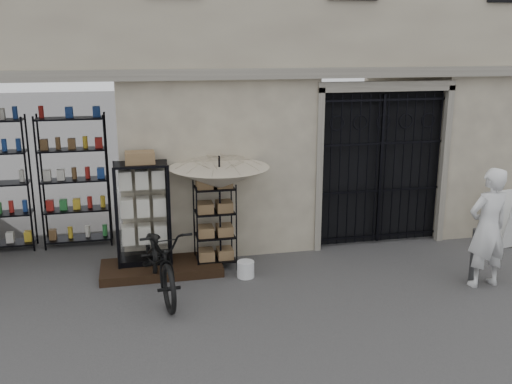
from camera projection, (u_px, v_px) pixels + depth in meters
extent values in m
plane|color=black|center=(327.00, 298.00, 8.66)|extent=(80.00, 80.00, 0.00)
cube|color=#B3A78D|center=(267.00, 4.00, 11.29)|extent=(14.00, 4.00, 9.00)
cube|color=black|center=(33.00, 176.00, 9.97)|extent=(3.00, 1.70, 3.00)
cube|color=black|center=(35.00, 183.00, 10.50)|extent=(2.70, 0.50, 2.50)
cube|color=black|center=(377.00, 165.00, 10.80)|extent=(2.50, 0.06, 3.00)
cube|color=black|center=(381.00, 170.00, 10.66)|extent=(0.05, 0.05, 2.80)
cube|color=black|center=(161.00, 268.00, 9.60)|extent=(2.00, 0.90, 0.15)
cube|color=black|center=(145.00, 258.00, 9.70)|extent=(0.97, 0.77, 0.09)
cube|color=silver|center=(138.00, 218.00, 9.24)|extent=(0.76, 0.27, 1.59)
cube|color=silver|center=(143.00, 219.00, 9.52)|extent=(0.80, 0.59, 1.32)
cube|color=olive|center=(140.00, 160.00, 9.27)|extent=(0.56, 0.49, 0.19)
cube|color=black|center=(215.00, 225.00, 9.68)|extent=(0.74, 0.59, 1.50)
cube|color=olive|center=(215.00, 228.00, 9.69)|extent=(0.63, 0.48, 1.12)
cylinder|color=black|center=(220.00, 213.00, 9.54)|extent=(0.04, 0.04, 1.97)
imported|color=tan|center=(219.00, 172.00, 9.36)|extent=(1.73, 1.75, 1.32)
cylinder|color=silver|center=(246.00, 269.00, 9.39)|extent=(0.34, 0.34, 0.27)
imported|color=black|center=(162.00, 293.00, 8.84)|extent=(0.89, 1.22, 2.15)
cylinder|color=#484A4C|center=(476.00, 256.00, 9.12)|extent=(0.22, 0.22, 0.90)
imported|color=silver|center=(482.00, 285.00, 9.11)|extent=(0.90, 1.99, 0.46)
cube|color=silver|center=(503.00, 218.00, 10.81)|extent=(0.53, 0.33, 1.03)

